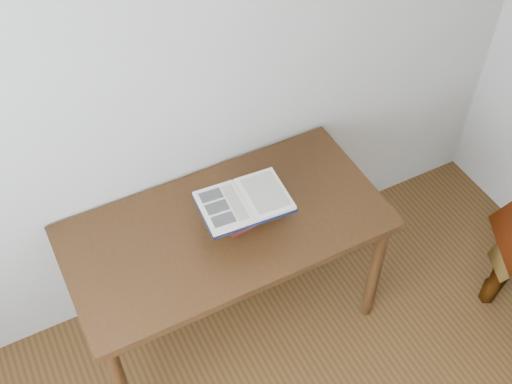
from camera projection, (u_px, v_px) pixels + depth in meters
desk at (227, 239)px, 2.85m from camera, size 1.41×0.70×0.75m
book_stack at (242, 207)px, 2.76m from camera, size 0.25×0.20×0.12m
open_book at (244, 201)px, 2.68m from camera, size 0.39×0.29×0.03m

